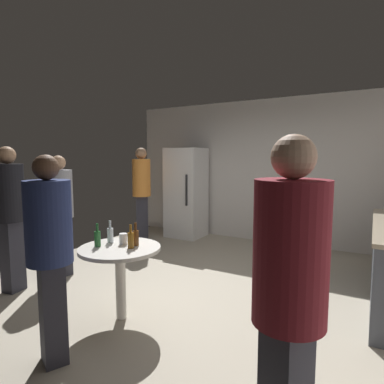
{
  "coord_description": "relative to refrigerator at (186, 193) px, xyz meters",
  "views": [
    {
      "loc": [
        1.95,
        -3.37,
        1.61
      ],
      "look_at": [
        -0.05,
        0.13,
        1.18
      ],
      "focal_mm": 29.96,
      "sensor_mm": 36.0,
      "label": 1
    }
  ],
  "objects": [
    {
      "name": "person_in_gray_shirt",
      "position": [
        -0.33,
        -2.76,
        0.06
      ],
      "size": [
        0.41,
        0.41,
        1.64
      ],
      "rotation": [
        0.0,
        0.0,
        -0.24
      ],
      "color": "#2D2D38",
      "rests_on": "ground_plane"
    },
    {
      "name": "beer_bottle_green",
      "position": [
        0.98,
        -3.35,
        -0.08
      ],
      "size": [
        0.06,
        0.06,
        0.23
      ],
      "color": "#26662D",
      "rests_on": "foreground_table"
    },
    {
      "name": "plastic_cup_white",
      "position": [
        1.14,
        -3.16,
        -0.11
      ],
      "size": [
        0.08,
        0.08,
        0.11
      ],
      "primitive_type": "cylinder",
      "color": "white",
      "rests_on": "foreground_table"
    },
    {
      "name": "beer_bottle_clear",
      "position": [
        0.98,
        -3.18,
        -0.08
      ],
      "size": [
        0.06,
        0.06,
        0.23
      ],
      "color": "silver",
      "rests_on": "foreground_table"
    },
    {
      "name": "person_in_orange_shirt",
      "position": [
        -0.5,
        -0.81,
        0.16
      ],
      "size": [
        0.48,
        0.48,
        1.8
      ],
      "rotation": [
        0.0,
        0.0,
        -0.88
      ],
      "color": "#2D2D38",
      "rests_on": "ground_plane"
    },
    {
      "name": "ground_plane",
      "position": [
        1.37,
        -2.2,
        -0.95
      ],
      "size": [
        5.2,
        5.2,
        0.1
      ],
      "primitive_type": "cube",
      "color": "#B2A893"
    },
    {
      "name": "wall_back",
      "position": [
        1.37,
        0.43,
        0.45
      ],
      "size": [
        5.32,
        0.06,
        2.7
      ],
      "primitive_type": "cube",
      "color": "silver",
      "rests_on": "ground_plane"
    },
    {
      "name": "person_in_black_shirt",
      "position": [
        -0.41,
        -3.39,
        0.12
      ],
      "size": [
        0.39,
        0.39,
        1.74
      ],
      "rotation": [
        0.0,
        0.0,
        0.17
      ],
      "color": "#2D2D38",
      "rests_on": "ground_plane"
    },
    {
      "name": "beer_bottle_brown",
      "position": [
        1.29,
        -3.14,
        -0.08
      ],
      "size": [
        0.06,
        0.06,
        0.23
      ],
      "color": "#593314",
      "rests_on": "foreground_table"
    },
    {
      "name": "beer_bottle_amber",
      "position": [
        1.3,
        -3.23,
        -0.08
      ],
      "size": [
        0.06,
        0.06,
        0.23
      ],
      "color": "#8C5919",
      "rests_on": "foreground_table"
    },
    {
      "name": "foreground_table",
      "position": [
        1.18,
        -3.26,
        -0.27
      ],
      "size": [
        0.8,
        0.8,
        0.73
      ],
      "color": "beige",
      "rests_on": "ground_plane"
    },
    {
      "name": "person_in_navy_shirt",
      "position": [
        1.19,
        -4.04,
        0.05
      ],
      "size": [
        0.45,
        0.45,
        1.63
      ],
      "rotation": [
        0.0,
        0.0,
        1.13
      ],
      "color": "#2D2D38",
      "rests_on": "ground_plane"
    },
    {
      "name": "refrigerator",
      "position": [
        0.0,
        0.0,
        0.0
      ],
      "size": [
        0.7,
        0.68,
        1.8
      ],
      "color": "white",
      "rests_on": "ground_plane"
    },
    {
      "name": "person_in_maroon_shirt",
      "position": [
        3.01,
        -4.11,
        0.1
      ],
      "size": [
        0.44,
        0.44,
        1.71
      ],
      "rotation": [
        0.0,
        0.0,
        2.77
      ],
      "color": "#2D2D38",
      "rests_on": "ground_plane"
    }
  ]
}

